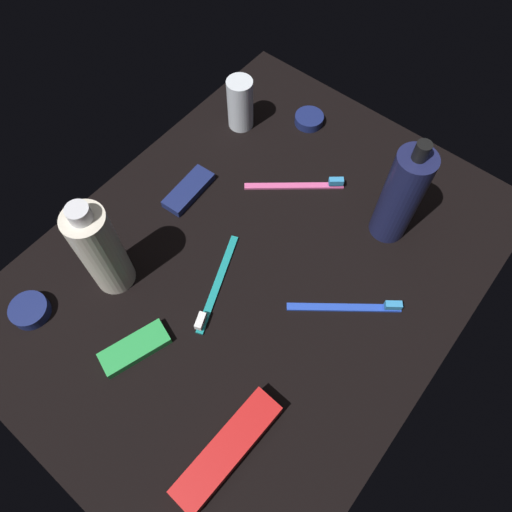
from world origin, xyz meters
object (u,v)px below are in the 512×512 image
object	(u,v)px
snack_bar_green	(135,348)
toothbrush_pink	(300,185)
deodorant_stick	(240,104)
toothbrush_teal	(216,288)
bodywash_bottle	(101,250)
snack_bar_navy	(189,190)
lotion_bottle	(401,196)
toothpaste_box_red	(228,450)
toothbrush_blue	(351,307)
cream_tin_left	(30,310)
cream_tin_right	(309,119)

from	to	relation	value
snack_bar_green	toothbrush_pink	bearing A→B (deg)	-163.55
deodorant_stick	toothbrush_teal	xyz separation A→B (cm)	(30.08, 19.88, -4.60)
bodywash_bottle	snack_bar_navy	bearing A→B (deg)	-173.35
lotion_bottle	toothbrush_teal	bearing A→B (deg)	-29.16
deodorant_stick	toothpaste_box_red	bearing A→B (deg)	38.26
toothbrush_blue	toothbrush_teal	bearing A→B (deg)	-59.61
lotion_bottle	snack_bar_navy	xyz separation A→B (cm)	(16.01, -31.67, -8.70)
toothbrush_teal	snack_bar_navy	distance (cm)	19.94
toothbrush_pink	toothbrush_teal	world-z (taller)	same
lotion_bottle	bodywash_bottle	bearing A→B (deg)	-39.24
bodywash_bottle	toothbrush_teal	distance (cm)	18.56
toothbrush_blue	cream_tin_left	bearing A→B (deg)	-50.06
bodywash_bottle	deodorant_stick	xyz separation A→B (cm)	(-38.67, -5.79, -3.91)
deodorant_stick	toothbrush_blue	bearing A→B (deg)	63.68
snack_bar_green	cream_tin_left	size ratio (longest dim) A/B	1.74
toothbrush_blue	snack_bar_green	world-z (taller)	toothbrush_blue
toothpaste_box_red	cream_tin_right	world-z (taller)	toothpaste_box_red
toothbrush_blue	cream_tin_right	world-z (taller)	toothbrush_blue
toothbrush_teal	toothpaste_box_red	xyz separation A→B (cm)	(17.17, 17.38, 0.99)
snack_bar_navy	cream_tin_left	xyz separation A→B (cm)	(32.58, -3.36, 0.25)
toothbrush_blue	bodywash_bottle	bearing A→B (deg)	-59.19
lotion_bottle	cream_tin_left	bearing A→B (deg)	-35.79
bodywash_bottle	toothbrush_teal	size ratio (longest dim) A/B	1.16
toothbrush_blue	cream_tin_right	xyz separation A→B (cm)	(-27.79, -28.41, 0.28)
cream_tin_right	toothpaste_box_red	bearing A→B (deg)	25.82
lotion_bottle	cream_tin_left	xyz separation A→B (cm)	(48.59, -35.03, -8.45)
toothbrush_teal	toothpaste_box_red	distance (cm)	24.45
toothbrush_teal	toothpaste_box_red	bearing A→B (deg)	45.35
lotion_bottle	toothbrush_teal	world-z (taller)	lotion_bottle
toothbrush_blue	toothpaste_box_red	bearing A→B (deg)	-2.74
toothpaste_box_red	cream_tin_right	bearing A→B (deg)	-151.66
lotion_bottle	deodorant_stick	distance (cm)	35.50
toothbrush_pink	toothpaste_box_red	world-z (taller)	toothpaste_box_red
toothbrush_pink	snack_bar_green	xyz separation A→B (cm)	(40.22, -1.11, 0.14)
toothbrush_pink	snack_bar_green	distance (cm)	40.23
deodorant_stick	cream_tin_left	distance (cm)	51.50
deodorant_stick	toothbrush_pink	xyz separation A→B (cm)	(5.02, 18.23, -4.60)
toothbrush_pink	toothbrush_blue	distance (cm)	24.77
deodorant_stick	toothbrush_blue	world-z (taller)	deodorant_stick
deodorant_stick	lotion_bottle	bearing A→B (deg)	85.54
toothbrush_teal	toothbrush_blue	size ratio (longest dim) A/B	1.15
toothbrush_blue	toothpaste_box_red	distance (cm)	28.20
lotion_bottle	deodorant_stick	size ratio (longest dim) A/B	2.04
toothbrush_blue	snack_bar_green	bearing A→B (deg)	-39.43
lotion_bottle	cream_tin_right	distance (cm)	28.74
toothbrush_teal	cream_tin_right	size ratio (longest dim) A/B	3.04
toothbrush_teal	deodorant_stick	bearing A→B (deg)	-146.54
deodorant_stick	toothpaste_box_red	world-z (taller)	deodorant_stick
cream_tin_right	snack_bar_green	bearing A→B (deg)	7.31
toothbrush_teal	cream_tin_left	world-z (taller)	toothbrush_teal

